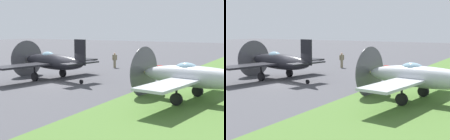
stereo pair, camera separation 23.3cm
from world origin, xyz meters
The scene contains 7 objects.
ground_plane centered at (0.00, 0.00, 0.00)m, with size 160.00×160.00×0.00m, color #424247.
grass_verge centered at (0.00, -12.42, 0.00)m, with size 120.00×11.00×0.01m, color #476B2D.
airplane_lead centered at (1.73, 2.01, 1.61)m, with size 10.89×8.69×3.86m.
airplane_wingman centered at (-0.97, -11.63, 1.59)m, with size 10.76×8.55×3.81m.
ground_crew_chief centered at (12.17, 1.31, 0.91)m, with size 0.56×0.38×1.73m.
fuel_drum centered at (9.38, -5.34, 0.45)m, with size 0.60×0.60×0.90m, color maroon.
runway_marker_cone centered at (7.66, -7.83, 0.22)m, with size 0.36×0.36×0.44m, color orange.
Camera 1 is at (-21.64, -17.35, 4.70)m, focal length 53.69 mm.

